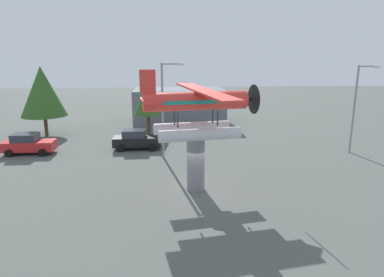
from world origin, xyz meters
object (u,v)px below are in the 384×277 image
(tree_east, at_px, (148,99))
(streetlight_secondary, at_px, (357,103))
(streetlight_primary, at_px, (165,104))
(car_near_red, at_px, (28,144))
(storefront_building, at_px, (179,106))
(car_mid_black, at_px, (136,139))
(tree_west, at_px, (42,92))
(display_pedestal, at_px, (196,164))
(floatplane_monument, at_px, (198,109))

(tree_east, bearing_deg, streetlight_secondary, -22.53)
(streetlight_primary, xyz_separation_m, streetlight_secondary, (16.02, 0.40, -0.12))
(car_near_red, distance_m, storefront_building, 18.64)
(car_mid_black, distance_m, tree_west, 12.14)
(streetlight_primary, xyz_separation_m, tree_east, (-1.74, 7.77, -0.57))
(streetlight_primary, distance_m, streetlight_secondary, 16.03)
(tree_west, bearing_deg, streetlight_primary, -35.91)
(display_pedestal, distance_m, streetlight_secondary, 16.19)
(storefront_building, xyz_separation_m, tree_east, (-3.44, -7.30, 1.80))
(tree_west, xyz_separation_m, tree_east, (10.70, -1.24, -0.71))
(display_pedestal, bearing_deg, car_mid_black, 114.26)
(display_pedestal, distance_m, tree_east, 15.29)
(car_mid_black, bearing_deg, storefront_building, 70.44)
(display_pedestal, relative_size, tree_east, 0.62)
(streetlight_secondary, bearing_deg, floatplane_monument, -152.52)
(streetlight_primary, relative_size, storefront_building, 0.70)
(floatplane_monument, height_order, car_mid_black, floatplane_monument)
(display_pedestal, bearing_deg, floatplane_monument, 9.29)
(car_mid_black, bearing_deg, car_near_red, -174.80)
(display_pedestal, xyz_separation_m, car_mid_black, (-4.44, 9.86, -0.83))
(floatplane_monument, height_order, storefront_building, floatplane_monument)
(display_pedestal, bearing_deg, car_near_red, 146.15)
(streetlight_primary, height_order, tree_east, streetlight_primary)
(car_near_red, bearing_deg, streetlight_primary, -10.24)
(car_mid_black, relative_size, storefront_building, 0.38)
(tree_west, relative_size, tree_east, 1.29)
(storefront_building, height_order, tree_east, tree_east)
(display_pedestal, distance_m, tree_west, 21.59)
(storefront_building, height_order, tree_west, tree_west)
(car_near_red, xyz_separation_m, storefront_building, (13.35, 12.96, 1.19))
(storefront_building, bearing_deg, display_pedestal, -89.66)
(car_near_red, distance_m, tree_east, 11.80)
(display_pedestal, xyz_separation_m, streetlight_secondary, (14.19, 7.34, 2.62))
(floatplane_monument, xyz_separation_m, tree_east, (-3.70, 14.68, -1.21))
(car_near_red, bearing_deg, streetlight_secondary, -3.52)
(car_mid_black, xyz_separation_m, storefront_building, (4.31, 12.14, 1.19))
(display_pedestal, height_order, storefront_building, storefront_building)
(car_mid_black, bearing_deg, display_pedestal, -65.74)
(car_near_red, bearing_deg, tree_west, 96.59)
(streetlight_secondary, bearing_deg, car_near_red, 176.48)
(streetlight_primary, xyz_separation_m, storefront_building, (1.70, 15.07, -2.38))
(streetlight_secondary, xyz_separation_m, tree_west, (-28.47, 8.61, 0.26))
(car_mid_black, bearing_deg, floatplane_monument, -65.08)
(car_near_red, xyz_separation_m, streetlight_secondary, (27.67, -1.70, 3.45))
(streetlight_primary, relative_size, streetlight_secondary, 1.03)
(storefront_building, bearing_deg, tree_east, -115.26)
(car_near_red, xyz_separation_m, tree_east, (9.90, 5.67, 2.99))
(car_mid_black, bearing_deg, streetlight_secondary, -7.71)
(car_near_red, bearing_deg, tree_east, 29.78)
(streetlight_secondary, distance_m, tree_east, 19.24)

